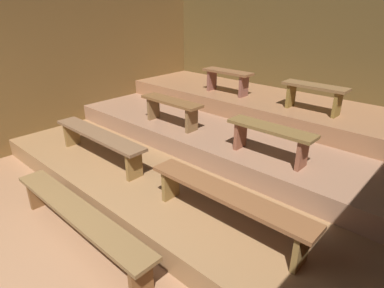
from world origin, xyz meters
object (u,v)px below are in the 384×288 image
object	(u,v)px
bench_upper_left	(227,77)
bench_upper_right	(314,92)
bench_lower_right	(226,199)
bench_middle_left	(171,106)
bench_middle_right	(270,135)
bench_floor_center	(78,216)
bench_lower_left	(98,138)

from	to	relation	value
bench_upper_left	bench_upper_right	xyz separation A→B (m)	(1.55, 0.00, 0.00)
bench_lower_right	bench_upper_right	distance (m)	2.50
bench_middle_left	bench_upper_right	bearing A→B (deg)	38.57
bench_middle_left	bench_middle_right	bearing A→B (deg)	0.00
bench_upper_left	bench_lower_right	bearing A→B (deg)	-52.75
bench_floor_center	bench_upper_right	world-z (taller)	bench_upper_right
bench_lower_left	bench_upper_right	xyz separation A→B (m)	(1.85, 2.43, 0.50)
bench_lower_left	bench_upper_right	world-z (taller)	bench_upper_right
bench_floor_center	bench_lower_left	size ratio (longest dim) A/B	1.24
bench_upper_left	bench_upper_right	bearing A→B (deg)	0.00
bench_lower_right	bench_upper_right	size ratio (longest dim) A/B	1.92
bench_floor_center	bench_middle_right	distance (m)	2.29
bench_middle_right	bench_upper_left	xyz separation A→B (m)	(-1.61, 1.29, 0.26)
bench_floor_center	bench_upper_left	size ratio (longest dim) A/B	2.37
bench_lower_left	bench_lower_right	world-z (taller)	same
bench_upper_left	bench_middle_right	bearing A→B (deg)	-38.57
bench_floor_center	bench_middle_left	xyz separation A→B (m)	(-0.80, 2.05, 0.50)
bench_upper_left	bench_upper_right	distance (m)	1.55
bench_lower_left	bench_middle_left	world-z (taller)	bench_middle_left
bench_middle_left	bench_middle_right	distance (m)	1.68
bench_middle_left	bench_middle_right	size ratio (longest dim) A/B	1.00
bench_floor_center	bench_middle_left	distance (m)	2.26
bench_lower_left	bench_floor_center	bearing A→B (deg)	-41.56
bench_middle_left	bench_middle_right	xyz separation A→B (m)	(1.68, 0.00, 0.00)
bench_lower_right	bench_middle_left	xyz separation A→B (m)	(-1.91, 1.14, 0.24)
bench_floor_center	bench_upper_right	size ratio (longest dim) A/B	2.37
bench_middle_right	bench_upper_right	world-z (taller)	bench_upper_right
bench_upper_right	bench_lower_right	bearing A→B (deg)	-82.97
bench_upper_left	bench_upper_right	size ratio (longest dim) A/B	1.00
bench_middle_right	bench_upper_right	xyz separation A→B (m)	(-0.07, 1.29, 0.26)
bench_upper_left	bench_middle_left	bearing A→B (deg)	-93.01
bench_floor_center	bench_upper_right	bearing A→B (deg)	76.27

